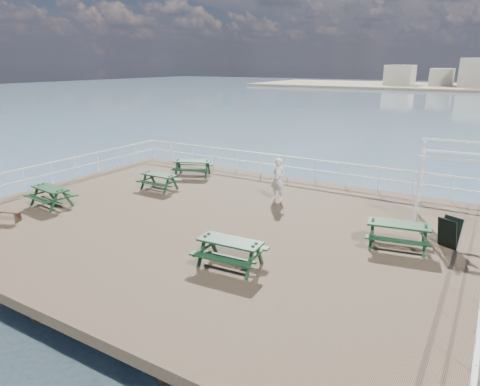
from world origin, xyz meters
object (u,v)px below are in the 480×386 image
(picnic_table_d, at_px, (51,193))
(person, at_px, (278,180))
(picnic_table_a, at_px, (193,165))
(picnic_table_b, at_px, (159,178))
(trellis_arbor, at_px, (453,188))
(picnic_table_e, at_px, (230,247))
(flat_bench_near, at_px, (4,213))
(picnic_table_c, at_px, (398,230))

(picnic_table_d, xyz_separation_m, person, (7.44, 5.27, 0.35))
(picnic_table_a, xyz_separation_m, person, (5.44, -1.40, 0.31))
(picnic_table_b, distance_m, person, 5.47)
(trellis_arbor, bearing_deg, picnic_table_a, 172.50)
(picnic_table_a, relative_size, trellis_arbor, 0.76)
(picnic_table_d, xyz_separation_m, picnic_table_e, (8.95, -0.80, 0.02))
(person, bearing_deg, picnic_table_d, -140.02)
(picnic_table_e, height_order, flat_bench_near, picnic_table_e)
(picnic_table_a, relative_size, picnic_table_b, 1.35)
(picnic_table_e, bearing_deg, person, 100.31)
(picnic_table_c, bearing_deg, picnic_table_a, 150.21)
(picnic_table_b, xyz_separation_m, picnic_table_d, (-2.14, -3.99, 0.03))
(picnic_table_b, relative_size, picnic_table_c, 0.81)
(picnic_table_d, height_order, person, person)
(picnic_table_b, distance_m, picnic_table_c, 10.62)
(picnic_table_a, xyz_separation_m, picnic_table_e, (6.96, -7.48, -0.01))
(picnic_table_b, bearing_deg, picnic_table_c, -3.98)
(flat_bench_near, bearing_deg, trellis_arbor, 8.58)
(picnic_table_d, height_order, trellis_arbor, trellis_arbor)
(flat_bench_near, bearing_deg, picnic_table_c, -0.26)
(picnic_table_e, xyz_separation_m, trellis_arbor, (4.89, 6.79, 0.76))
(picnic_table_a, xyz_separation_m, trellis_arbor, (11.85, -0.69, 0.76))
(picnic_table_b, xyz_separation_m, picnic_table_e, (6.82, -4.79, 0.05))
(person, bearing_deg, trellis_arbor, 11.00)
(picnic_table_c, distance_m, picnic_table_d, 13.04)
(picnic_table_a, xyz_separation_m, flat_bench_near, (-1.93, -8.66, -0.27))
(picnic_table_c, distance_m, trellis_arbor, 3.36)
(picnic_table_a, distance_m, picnic_table_d, 6.97)
(picnic_table_a, height_order, picnic_table_c, picnic_table_c)
(flat_bench_near, bearing_deg, picnic_table_d, 70.39)
(picnic_table_c, height_order, person, person)
(picnic_table_b, distance_m, trellis_arbor, 11.90)
(picnic_table_b, bearing_deg, picnic_table_d, -116.39)
(trellis_arbor, bearing_deg, flat_bench_near, -154.12)
(picnic_table_b, height_order, picnic_table_d, picnic_table_d)
(trellis_arbor, height_order, person, trellis_arbor)
(picnic_table_c, distance_m, picnic_table_e, 5.28)
(picnic_table_b, distance_m, picnic_table_d, 4.53)
(picnic_table_b, bearing_deg, picnic_table_a, 94.85)
(picnic_table_e, bearing_deg, picnic_table_d, 171.18)
(picnic_table_c, height_order, flat_bench_near, picnic_table_c)
(picnic_table_a, height_order, flat_bench_near, picnic_table_a)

